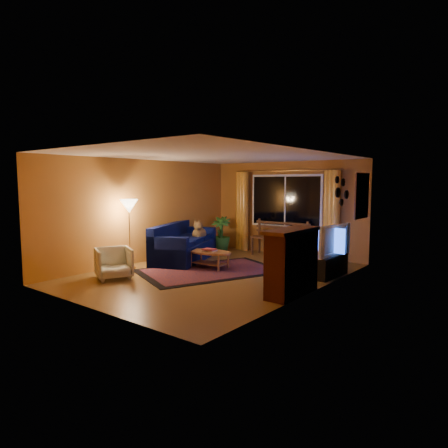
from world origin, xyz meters
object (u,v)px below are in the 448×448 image
Objects in this scene: armchair at (114,262)px; coffee_table at (209,260)px; sofa at (184,242)px; tv_console at (329,266)px; bench at (279,247)px; floor_lamp at (130,234)px.

armchair is 0.63× the size of coffee_table.
sofa is 2.05× the size of coffee_table.
sofa is 2.26m from armchair.
sofa is at bearing -168.05° from tv_console.
floor_lamp is (-1.90, -3.37, 0.55)m from bench.
tv_console reaches higher than coffee_table.
bench is 1.44× the size of coffee_table.
floor_lamp reaches higher than sofa.
sofa is at bearing 77.41° from floor_lamp.
floor_lamp is 1.48× the size of tv_console.
armchair is at bearing -58.33° from floor_lamp.
sofa is at bearing 31.15° from armchair.
coffee_table is at bearing 1.02° from armchair.
coffee_table is 2.63m from tv_console.
sofa is at bearing -131.63° from bench.
tv_console is at bearing -36.09° from bench.
floor_lamp is at bearing -142.12° from coffee_table.
bench is 3.91m from floor_lamp.
tv_console is at bearing -23.11° from armchair.
floor_lamp reaches higher than tv_console.
coffee_table is at bearing -104.35° from bench.
floor_lamp is at bearing 58.11° from armchair.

